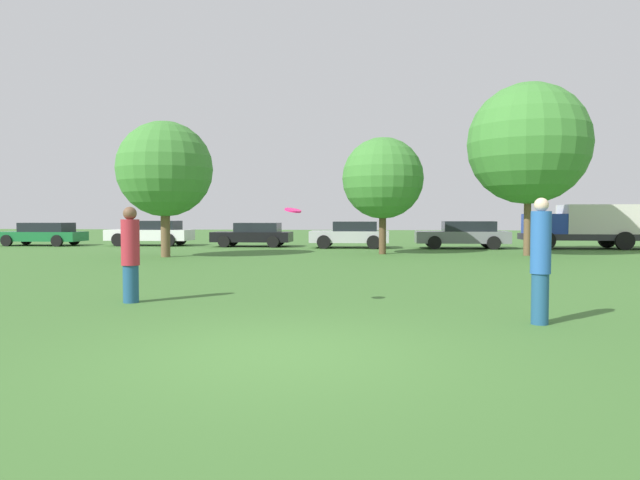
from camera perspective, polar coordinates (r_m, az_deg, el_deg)
ground_plane at (r=6.74m, az=-3.96°, el=-11.07°), size 120.00×120.00×0.00m
person_thrower at (r=11.00m, az=-18.20°, el=-1.30°), size 0.33×0.33×1.74m
person_catcher at (r=8.92m, az=20.93°, el=-1.82°), size 0.29×0.29×1.83m
frisbee at (r=9.81m, az=-2.69°, el=2.95°), size 0.29×0.29×0.12m
tree_0 at (r=23.02m, az=-15.07°, el=6.75°), size 3.64×3.64×5.20m
tree_1 at (r=24.12m, az=6.21°, el=6.07°), size 3.36×3.36×4.82m
tree_2 at (r=24.59m, az=19.88°, el=8.91°), size 4.78×4.78×6.83m
parked_car_green at (r=34.16m, az=-25.67°, el=0.56°), size 4.51×1.93×1.23m
parked_car_white at (r=32.09m, az=-16.29°, el=0.71°), size 4.41×2.03×1.33m
parked_car_black at (r=30.02m, az=-6.54°, el=0.57°), size 4.07×2.00×1.23m
parked_car_silver at (r=28.61m, az=3.08°, el=0.59°), size 3.89×2.06×1.31m
parked_car_grey at (r=28.96m, az=13.96°, el=0.55°), size 4.46×2.02×1.33m
delivery_truck_blue at (r=30.73m, az=24.65°, el=1.41°), size 5.68×2.40×2.12m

